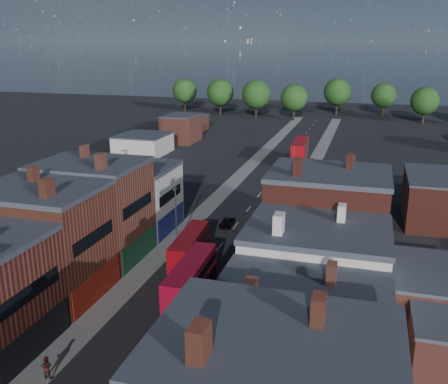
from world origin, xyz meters
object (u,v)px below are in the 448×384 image
Objects in this scene: ped_3 at (269,265)px; car_1 at (150,351)px; bus_2 at (300,152)px; ped_1 at (47,367)px; bus_0 at (190,250)px; car_3 at (269,205)px; bus_1 at (191,282)px; car_2 at (227,223)px.

car_1 is at bearing 167.18° from ped_3.
bus_2 is 6.40× the size of ped_1.
bus_2 is at bearing 81.01° from bus_0.
ped_1 is at bearing -102.96° from car_3.
bus_0 reaches higher than ped_1.
car_3 is 2.21× the size of ped_3.
bus_0 is 8.41m from bus_1.
bus_1 reaches higher than car_3.
bus_1 is at bearing -85.43° from car_2.
car_1 is (2.70, -17.24, -1.69)m from bus_0.
ped_3 is at bearing -87.63° from bus_2.
car_3 is 47.23m from ped_1.
ped_3 is at bearing 54.43° from bus_1.
car_2 is at bearing 88.97° from car_1.
ped_1 is 26.97m from ped_3.
car_2 is 16.05m from ped_3.
bus_0 is 55.94m from bus_2.
ped_1 reaches higher than car_2.
bus_1 is 2.77× the size of car_1.
car_2 is at bearing 95.02° from bus_1.
car_1 is 2.03× the size of ped_1.
car_3 is at bearing 85.47° from bus_1.
bus_2 reaches higher than bus_1.
bus_0 reaches higher than car_1.
car_1 is at bearing -150.73° from ped_1.
bus_1 reaches higher than car_2.
bus_2 is at bearing 86.41° from bus_1.
ped_1 is (-6.94, -14.29, -1.42)m from bus_1.
bus_1 is (3.00, -7.86, 0.17)m from bus_0.
car_2 is 10.45m from car_3.
car_1 is 8.27m from ped_1.
car_3 is (-0.46, -31.40, -2.30)m from bus_2.
ped_3 is (6.50, 18.65, 0.34)m from car_1.
bus_1 is 22.87m from car_2.
car_2 is at bearing -98.60° from bus_2.
bus_1 reaches higher than car_1.
ped_3 is (4.66, -22.91, 0.43)m from car_3.
car_1 is at bearing -93.86° from bus_2.
car_2 is 1.98× the size of ped_1.
car_1 reaches higher than car_2.
bus_1 is at bearing 82.85° from car_1.
car_1 is 1.02× the size of car_3.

